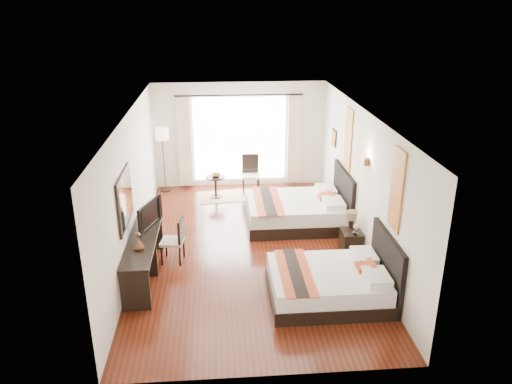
{
  "coord_description": "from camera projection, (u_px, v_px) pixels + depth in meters",
  "views": [
    {
      "loc": [
        -0.59,
        -9.13,
        4.79
      ],
      "look_at": [
        0.17,
        0.42,
        1.06
      ],
      "focal_mm": 35.0,
      "sensor_mm": 36.0,
      "label": 1
    }
  ],
  "objects": [
    {
      "name": "side_table",
      "position": [
        216.0,
        187.0,
        12.76
      ],
      "size": [
        0.49,
        0.49,
        0.57
      ],
      "primitive_type": "cylinder",
      "color": "black",
      "rests_on": "floor"
    },
    {
      "name": "bed_far",
      "position": [
        299.0,
        210.0,
        11.26
      ],
      "size": [
        2.22,
        1.73,
        1.25
      ],
      "color": "black",
      "rests_on": "floor"
    },
    {
      "name": "desk_chair",
      "position": [
        174.0,
        248.0,
        9.65
      ],
      "size": [
        0.48,
        0.48,
        0.9
      ],
      "rotation": [
        0.0,
        0.0,
        2.99
      ],
      "color": "beige",
      "rests_on": "floor"
    },
    {
      "name": "window_glass",
      "position": [
        240.0,
        139.0,
        13.25
      ],
      "size": [
        2.4,
        0.02,
        2.2
      ],
      "primitive_type": "cube",
      "color": "white",
      "rests_on": "wall_window"
    },
    {
      "name": "window_chair",
      "position": [
        251.0,
        181.0,
        13.09
      ],
      "size": [
        0.47,
        0.47,
        1.0
      ],
      "rotation": [
        0.0,
        0.0,
        -1.58
      ],
      "color": "beige",
      "rests_on": "floor"
    },
    {
      "name": "mirror_glass",
      "position": [
        126.0,
        199.0,
        8.62
      ],
      "size": [
        0.01,
        1.12,
        0.82
      ],
      "primitive_type": "cube",
      "color": "white",
      "rests_on": "mirror_frame"
    },
    {
      "name": "console_desk",
      "position": [
        144.0,
        258.0,
        9.06
      ],
      "size": [
        0.5,
        2.2,
        0.76
      ],
      "primitive_type": "cube",
      "color": "black",
      "rests_on": "floor"
    },
    {
      "name": "sheer_curtain",
      "position": [
        240.0,
        140.0,
        13.2
      ],
      "size": [
        2.3,
        0.02,
        2.1
      ],
      "primitive_type": "cube",
      "color": "white",
      "rests_on": "wall_window"
    },
    {
      "name": "wall_window",
      "position": [
        240.0,
        135.0,
        13.23
      ],
      "size": [
        4.5,
        0.01,
        2.8
      ],
      "primitive_type": "cube",
      "color": "silver",
      "rests_on": "floor"
    },
    {
      "name": "floor",
      "position": [
        249.0,
        248.0,
        10.26
      ],
      "size": [
        4.5,
        7.5,
        0.01
      ],
      "primitive_type": "cube",
      "color": "#38160A",
      "rests_on": "ground"
    },
    {
      "name": "jute_rug",
      "position": [
        225.0,
        196.0,
        12.91
      ],
      "size": [
        1.41,
        1.05,
        0.01
      ],
      "primitive_type": "cube",
      "rotation": [
        0.0,
        0.0,
        0.13
      ],
      "color": "tan",
      "rests_on": "floor"
    },
    {
      "name": "wall_headboard",
      "position": [
        361.0,
        181.0,
        9.92
      ],
      "size": [
        0.01,
        7.5,
        2.8
      ],
      "primitive_type": "cube",
      "color": "silver",
      "rests_on": "floor"
    },
    {
      "name": "fruit_bowl",
      "position": [
        216.0,
        175.0,
        12.65
      ],
      "size": [
        0.27,
        0.27,
        0.06
      ],
      "primitive_type": "imported",
      "rotation": [
        0.0,
        0.0,
        -0.15
      ],
      "color": "#4C321B",
      "rests_on": "side_table"
    },
    {
      "name": "drape_right",
      "position": [
        294.0,
        140.0,
        13.28
      ],
      "size": [
        0.35,
        0.14,
        2.35
      ],
      "primitive_type": "cube",
      "color": "beige",
      "rests_on": "floor"
    },
    {
      "name": "vase",
      "position": [
        356.0,
        230.0,
        9.74
      ],
      "size": [
        0.14,
        0.14,
        0.12
      ],
      "primitive_type": "imported",
      "rotation": [
        0.0,
        0.0,
        -0.28
      ],
      "color": "black",
      "rests_on": "nightstand"
    },
    {
      "name": "art_panel_far",
      "position": [
        348.0,
        139.0,
        10.74
      ],
      "size": [
        0.03,
        0.5,
        1.35
      ],
      "primitive_type": "cube",
      "color": "maroon",
      "rests_on": "wall_headboard"
    },
    {
      "name": "wall_desk",
      "position": [
        133.0,
        187.0,
        9.58
      ],
      "size": [
        0.01,
        7.5,
        2.8
      ],
      "primitive_type": "cube",
      "color": "silver",
      "rests_on": "floor"
    },
    {
      "name": "ceiling",
      "position": [
        249.0,
        114.0,
        9.25
      ],
      "size": [
        4.5,
        7.5,
        0.02
      ],
      "primitive_type": "cube",
      "color": "white",
      "rests_on": "wall_headboard"
    },
    {
      "name": "television",
      "position": [
        146.0,
        214.0,
        9.35
      ],
      "size": [
        0.42,
        0.88,
        0.52
      ],
      "primitive_type": "imported",
      "rotation": [
        0.0,
        0.0,
        1.22
      ],
      "color": "black",
      "rests_on": "console_desk"
    },
    {
      "name": "drape_left",
      "position": [
        185.0,
        142.0,
        13.06
      ],
      "size": [
        0.35,
        0.14,
        2.35
      ],
      "primitive_type": "cube",
      "color": "beige",
      "rests_on": "floor"
    },
    {
      "name": "nightstand",
      "position": [
        351.0,
        242.0,
        10.0
      ],
      "size": [
        0.39,
        0.48,
        0.46
      ],
      "primitive_type": "cube",
      "color": "black",
      "rests_on": "floor"
    },
    {
      "name": "wall_entry",
      "position": [
        269.0,
        287.0,
        6.27
      ],
      "size": [
        4.5,
        0.01,
        2.8
      ],
      "primitive_type": "cube",
      "color": "silver",
      "rests_on": "floor"
    },
    {
      "name": "wall_sconce",
      "position": [
        366.0,
        161.0,
        9.4
      ],
      "size": [
        0.1,
        0.14,
        0.14
      ],
      "primitive_type": "cube",
      "color": "#4A301A",
      "rests_on": "wall_headboard"
    },
    {
      "name": "bronze_figurine",
      "position": [
        139.0,
        242.0,
        8.54
      ],
      "size": [
        0.24,
        0.24,
        0.28
      ],
      "primitive_type": null,
      "rotation": [
        0.0,
        0.0,
        0.43
      ],
      "color": "#4A301A",
      "rests_on": "console_desk"
    },
    {
      "name": "table_lamp",
      "position": [
        352.0,
        217.0,
        9.92
      ],
      "size": [
        0.22,
        0.22,
        0.34
      ],
      "color": "black",
      "rests_on": "nightstand"
    },
    {
      "name": "art_panel_near",
      "position": [
        397.0,
        190.0,
        7.92
      ],
      "size": [
        0.03,
        0.5,
        1.35
      ],
      "primitive_type": "cube",
      "color": "maroon",
      "rests_on": "wall_headboard"
    },
    {
      "name": "floor_lamp",
      "position": [
        162.0,
        138.0,
        12.77
      ],
      "size": [
        0.34,
        0.34,
        1.71
      ],
      "color": "black",
      "rests_on": "floor"
    },
    {
      "name": "bed_near",
      "position": [
        333.0,
        282.0,
        8.45
      ],
      "size": [
        2.03,
        1.58,
        1.14
      ],
      "color": "black",
      "rests_on": "floor"
    },
    {
      "name": "mirror_frame",
      "position": [
        125.0,
        199.0,
        8.62
      ],
      "size": [
        0.04,
        1.25,
        0.95
      ],
      "primitive_type": "cube",
      "color": "black",
      "rests_on": "wall_desk"
    }
  ]
}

